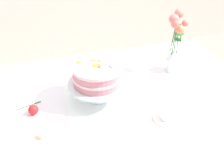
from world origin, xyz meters
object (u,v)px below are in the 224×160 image
(cake_stand, at_px, (97,85))
(fallen_rose, at_px, (33,110))
(teacup, at_px, (167,115))
(layer_cake, at_px, (97,74))
(dining_table, at_px, (122,115))
(flower_vase, at_px, (175,46))

(cake_stand, height_order, fallen_rose, cake_stand)
(teacup, bearing_deg, layer_cake, 138.53)
(cake_stand, distance_m, fallen_rose, 0.33)
(cake_stand, bearing_deg, fallen_rose, -175.62)
(layer_cake, height_order, teacup, layer_cake)
(dining_table, height_order, teacup, teacup)
(teacup, bearing_deg, flower_vase, 60.72)
(teacup, bearing_deg, dining_table, 131.28)
(dining_table, relative_size, layer_cake, 5.81)
(layer_cake, bearing_deg, teacup, -41.47)
(teacup, bearing_deg, fallen_rose, 159.97)
(layer_cake, height_order, flower_vase, flower_vase)
(flower_vase, relative_size, fallen_rose, 3.09)
(flower_vase, xyz_separation_m, fallen_rose, (-0.80, -0.16, -0.13))
(dining_table, distance_m, cake_stand, 0.21)
(cake_stand, relative_size, flower_vase, 0.80)
(dining_table, distance_m, layer_cake, 0.27)
(flower_vase, distance_m, fallen_rose, 0.83)
(flower_vase, xyz_separation_m, teacup, (-0.21, -0.38, -0.14))
(dining_table, bearing_deg, layer_cake, 152.16)
(cake_stand, relative_size, fallen_rose, 2.47)
(dining_table, height_order, layer_cake, layer_cake)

